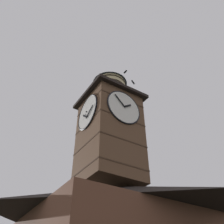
% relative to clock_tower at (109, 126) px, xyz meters
% --- Properties ---
extents(clock_tower, '(4.42, 4.42, 10.46)m').
position_rel_clock_tower_xyz_m(clock_tower, '(0.00, 0.00, 0.00)').
color(clock_tower, brown).
rests_on(clock_tower, building_main).
extents(pine_tree_behind, '(5.81, 5.81, 15.99)m').
position_rel_clock_tower_xyz_m(pine_tree_behind, '(-2.29, -4.75, -5.39)').
color(pine_tree_behind, '#473323').
rests_on(pine_tree_behind, ground_plane).
extents(moon, '(1.60, 1.60, 1.60)m').
position_rel_clock_tower_xyz_m(moon, '(-10.82, -26.21, 3.23)').
color(moon, silver).
extents(flying_bird_high, '(0.26, 0.57, 0.14)m').
position_rel_clock_tower_xyz_m(flying_bird_high, '(-4.37, -3.57, 11.46)').
color(flying_bird_high, black).
extents(flying_bird_low, '(0.69, 0.48, 0.12)m').
position_rel_clock_tower_xyz_m(flying_bird_low, '(-4.78, -2.76, 9.28)').
color(flying_bird_low, black).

